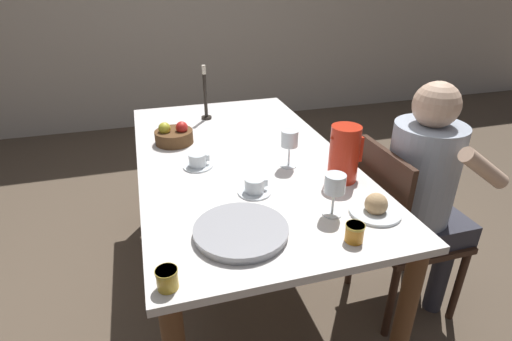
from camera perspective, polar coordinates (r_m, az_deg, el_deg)
The scene contains 15 objects.
ground_plane at distance 2.34m, azimuth -1.85°, elevation -15.16°, with size 20.00×20.00×0.00m, color brown.
dining_table at distance 1.96m, azimuth -2.13°, elevation -0.62°, with size 0.96×1.73×0.76m.
chair_person_side at distance 2.02m, azimuth 19.62°, elevation -7.66°, with size 0.42×0.42×0.88m.
person_seated at distance 1.95m, azimuth 23.09°, elevation -2.17°, with size 0.39×0.41×1.17m.
red_pitcher at distance 1.69m, azimuth 12.47°, elevation 2.39°, with size 0.15×0.12×0.24m.
wine_glass_water at distance 1.77m, azimuth 4.81°, elevation 4.32°, with size 0.08×0.08×0.17m.
wine_glass_juice at distance 1.44m, azimuth 11.18°, elevation -2.20°, with size 0.08×0.08×0.16m.
teacup_near_person at distance 1.59m, azimuth -0.20°, elevation -2.33°, with size 0.14×0.14×0.06m.
teacup_across at distance 1.82m, azimuth -8.32°, elevation 1.31°, with size 0.14×0.14×0.06m.
serving_tray at distance 1.36m, azimuth -2.16°, elevation -8.65°, with size 0.32×0.32×0.03m.
bread_plate at distance 1.53m, azimuth 16.72°, elevation -5.08°, with size 0.19×0.19×0.08m.
jam_jar_amber at distance 1.18m, azimuth -12.59°, elevation -14.75°, with size 0.06×0.06×0.06m.
jam_jar_red at distance 1.36m, azimuth 13.91°, elevation -8.52°, with size 0.06×0.06×0.06m.
fruit_bowl at distance 2.09m, azimuth -11.64°, elevation 4.93°, with size 0.19×0.19×0.12m.
candlestick_tall at distance 2.39m, azimuth -7.24°, elevation 10.15°, with size 0.06×0.06×0.32m.
Camera 1 is at (-0.42, -1.68, 1.57)m, focal length 28.00 mm.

